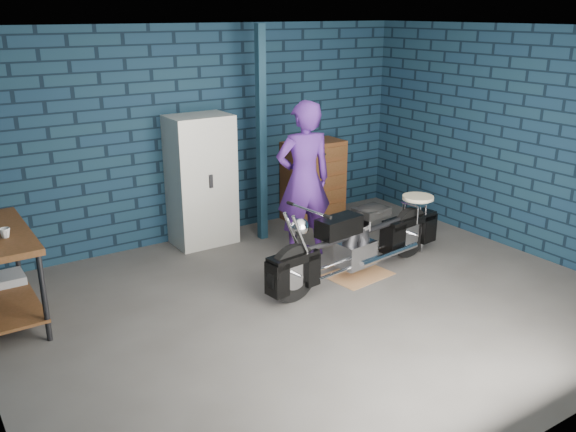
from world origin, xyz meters
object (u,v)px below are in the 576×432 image
storage_bin (0,290)px  shop_stool (416,223)px  tool_chest (314,181)px  person (304,180)px  motorcycle (360,235)px  locker (201,181)px  workbench (1,277)px

storage_bin → shop_stool: shop_stool is taller
storage_bin → tool_chest: 4.28m
tool_chest → storage_bin: bearing=-174.1°
person → motorcycle: bearing=113.4°
locker → tool_chest: bearing=0.0°
person → tool_chest: 1.43m
shop_stool → storage_bin: bearing=165.0°
tool_chest → shop_stool: 1.73m
workbench → locker: size_ratio=0.85×
workbench → storage_bin: size_ratio=2.93×
workbench → shop_stool: bearing=-10.1°
tool_chest → shop_stool: bearing=-77.9°
storage_bin → workbench: bearing=-92.8°
workbench → tool_chest: bearing=11.3°
storage_bin → shop_stool: size_ratio=0.69×
person → tool_chest: bearing=-118.4°
workbench → tool_chest: tool_chest is taller
shop_stool → locker: bearing=141.4°
workbench → storage_bin: workbench is taller
person → locker: size_ratio=1.15×
person → locker: 1.34m
storage_bin → tool_chest: bearing=5.9°
locker → person: bearing=-51.2°
storage_bin → shop_stool: (4.59, -1.23, 0.20)m
motorcycle → person: (-0.16, 0.86, 0.46)m
storage_bin → motorcycle: bearing=-22.7°
workbench → motorcycle: 3.67m
person → shop_stool: (1.26, -0.64, -0.59)m
person → storage_bin: person is taller
locker → tool_chest: locker is taller
shop_stool → workbench: bearing=169.9°
workbench → shop_stool: (4.61, -0.82, -0.11)m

